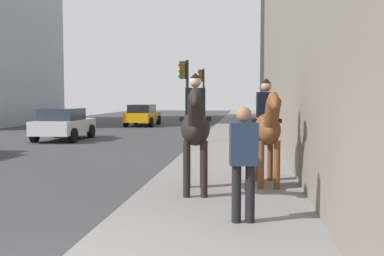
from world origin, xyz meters
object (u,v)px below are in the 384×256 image
pedestrian_greeting (244,156)px  mounted_horse_far (267,127)px  car_far_lane (143,115)px  car_mid_lane (64,124)px  traffic_light_near_curb (185,88)px  mounted_horse_near (195,126)px  traffic_light_far_curb (202,89)px

pedestrian_greeting → mounted_horse_far: bearing=-16.5°
pedestrian_greeting → car_far_lane: (23.23, 6.98, -0.34)m
car_mid_lane → traffic_light_near_curb: traffic_light_near_curb is taller
mounted_horse_near → pedestrian_greeting: mounted_horse_near is taller
car_mid_lane → traffic_light_far_curb: size_ratio=1.07×
mounted_horse_far → car_mid_lane: (10.03, 8.64, -0.59)m
traffic_light_near_curb → pedestrian_greeting: bearing=-167.9°
car_mid_lane → car_far_lane: bearing=-8.3°
traffic_light_far_curb → pedestrian_greeting: bearing=-172.5°
pedestrian_greeting → car_mid_lane: 15.29m
car_far_lane → pedestrian_greeting: bearing=-163.4°
pedestrian_greeting → traffic_light_far_curb: traffic_light_far_curb is taller
mounted_horse_near → traffic_light_near_curb: size_ratio=0.67×
mounted_horse_far → pedestrian_greeting: (-2.87, 0.45, -0.24)m
mounted_horse_far → car_far_lane: (20.36, 7.43, -0.58)m
mounted_horse_near → pedestrian_greeting: 2.17m
traffic_light_far_curb → car_far_lane: bearing=57.1°
car_mid_lane → car_far_lane: size_ratio=0.91×
mounted_horse_near → traffic_light_near_curb: traffic_light_near_curb is taller
mounted_horse_near → car_far_lane: mounted_horse_near is taller
mounted_horse_far → traffic_light_far_curb: (17.58, 3.12, 1.11)m
pedestrian_greeting → car_mid_lane: pedestrian_greeting is taller
pedestrian_greeting → traffic_light_far_curb: bearing=-0.2°
mounted_horse_near → pedestrian_greeting: (-1.94, -0.93, -0.31)m
mounted_horse_near → car_far_lane: size_ratio=0.54×
pedestrian_greeting → car_mid_lane: bearing=24.8°
mounted_horse_near → pedestrian_greeting: bearing=18.9°
car_mid_lane → car_far_lane: (10.32, -1.22, 0.00)m
traffic_light_far_curb → mounted_horse_far: bearing=-169.9°
car_mid_lane → car_far_lane: same height
mounted_horse_near → traffic_light_far_curb: 18.62m
mounted_horse_near → car_far_lane: (21.29, 6.05, -0.65)m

